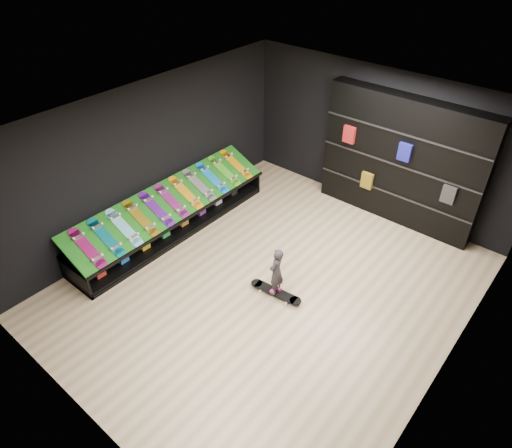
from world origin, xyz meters
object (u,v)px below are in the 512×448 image
Objects in this scene: back_shelving at (401,161)px; child at (276,280)px; display_rack at (172,220)px; floor_skateboard at (276,293)px.

back_shelving reaches higher than child.
child is at bearing -2.78° from display_rack.
display_rack is 4.73m from back_shelving.
display_rack reaches higher than floor_skateboard.
floor_skateboard is (2.77, -0.13, -0.21)m from display_rack.
display_rack is at bearing 170.69° from floor_skateboard.
child is at bearing -6.53° from floor_skateboard.
floor_skateboard is (-0.43, -3.45, -1.27)m from back_shelving.
display_rack is 1.37× the size of back_shelving.
display_rack is 2.77m from child.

